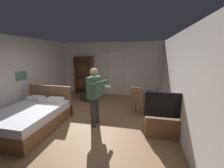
{
  "coord_description": "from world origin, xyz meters",
  "views": [
    {
      "loc": [
        1.53,
        -3.63,
        2.07
      ],
      "look_at": [
        0.7,
        0.31,
        1.2
      ],
      "focal_mm": 22.56,
      "sensor_mm": 36.0,
      "label": 1
    }
  ],
  "objects_px": {
    "bottle_on_table": "(157,92)",
    "tv_flatscreen": "(166,124)",
    "wooden_chair": "(138,100)",
    "suitcase_dark": "(88,97)",
    "laptop": "(151,94)",
    "side_table": "(152,101)",
    "suitcase_small": "(88,93)",
    "bed": "(31,117)",
    "person_blue_shirt": "(95,93)",
    "bookshelf": "(84,74)"
  },
  "relations": [
    {
      "from": "bed",
      "to": "bookshelf",
      "type": "xyz_separation_m",
      "value": [
        0.12,
        3.6,
        0.75
      ]
    },
    {
      "from": "bottle_on_table",
      "to": "suitcase_dark",
      "type": "relative_size",
      "value": 0.5
    },
    {
      "from": "suitcase_dark",
      "to": "suitcase_small",
      "type": "xyz_separation_m",
      "value": [
        -0.22,
        0.55,
        -0.0
      ]
    },
    {
      "from": "wooden_chair",
      "to": "suitcase_dark",
      "type": "height_order",
      "value": "wooden_chair"
    },
    {
      "from": "laptop",
      "to": "bottle_on_table",
      "type": "relative_size",
      "value": 1.29
    },
    {
      "from": "side_table",
      "to": "bottle_on_table",
      "type": "bearing_deg",
      "value": -29.74
    },
    {
      "from": "wooden_chair",
      "to": "person_blue_shirt",
      "type": "distance_m",
      "value": 1.59
    },
    {
      "from": "bottle_on_table",
      "to": "person_blue_shirt",
      "type": "bearing_deg",
      "value": -150.46
    },
    {
      "from": "bottle_on_table",
      "to": "suitcase_dark",
      "type": "xyz_separation_m",
      "value": [
        -2.83,
        0.96,
        -0.64
      ]
    },
    {
      "from": "side_table",
      "to": "suitcase_dark",
      "type": "distance_m",
      "value": 2.85
    },
    {
      "from": "side_table",
      "to": "laptop",
      "type": "relative_size",
      "value": 1.89
    },
    {
      "from": "bookshelf",
      "to": "bottle_on_table",
      "type": "distance_m",
      "value": 4.02
    },
    {
      "from": "wooden_chair",
      "to": "suitcase_small",
      "type": "xyz_separation_m",
      "value": [
        -2.44,
        1.57,
        -0.36
      ]
    },
    {
      "from": "suitcase_dark",
      "to": "suitcase_small",
      "type": "height_order",
      "value": "suitcase_dark"
    },
    {
      "from": "bookshelf",
      "to": "laptop",
      "type": "relative_size",
      "value": 5.23
    },
    {
      "from": "wooden_chair",
      "to": "suitcase_dark",
      "type": "xyz_separation_m",
      "value": [
        -2.21,
        1.02,
        -0.36
      ]
    },
    {
      "from": "laptop",
      "to": "person_blue_shirt",
      "type": "height_order",
      "value": "person_blue_shirt"
    },
    {
      "from": "bookshelf",
      "to": "suitcase_small",
      "type": "height_order",
      "value": "bookshelf"
    },
    {
      "from": "wooden_chair",
      "to": "suitcase_dark",
      "type": "distance_m",
      "value": 2.46
    },
    {
      "from": "laptop",
      "to": "bottle_on_table",
      "type": "height_order",
      "value": "bottle_on_table"
    },
    {
      "from": "bottle_on_table",
      "to": "tv_flatscreen",
      "type": "bearing_deg",
      "value": -83.87
    },
    {
      "from": "bottle_on_table",
      "to": "wooden_chair",
      "type": "xyz_separation_m",
      "value": [
        -0.62,
        -0.06,
        -0.28
      ]
    },
    {
      "from": "bed",
      "to": "person_blue_shirt",
      "type": "distance_m",
      "value": 1.94
    },
    {
      "from": "bed",
      "to": "bottle_on_table",
      "type": "distance_m",
      "value": 3.9
    },
    {
      "from": "laptop",
      "to": "wooden_chair",
      "type": "height_order",
      "value": "wooden_chair"
    },
    {
      "from": "bed",
      "to": "laptop",
      "type": "xyz_separation_m",
      "value": [
        3.37,
        1.56,
        0.45
      ]
    },
    {
      "from": "tv_flatscreen",
      "to": "wooden_chair",
      "type": "bearing_deg",
      "value": 123.19
    },
    {
      "from": "bookshelf",
      "to": "side_table",
      "type": "xyz_separation_m",
      "value": [
        3.29,
        -2.0,
        -0.57
      ]
    },
    {
      "from": "person_blue_shirt",
      "to": "suitcase_dark",
      "type": "relative_size",
      "value": 2.94
    },
    {
      "from": "bookshelf",
      "to": "suitcase_dark",
      "type": "distance_m",
      "value": 1.54
    },
    {
      "from": "bookshelf",
      "to": "bottle_on_table",
      "type": "bearing_deg",
      "value": -31.29
    },
    {
      "from": "laptop",
      "to": "wooden_chair",
      "type": "bearing_deg",
      "value": -167.53
    },
    {
      "from": "tv_flatscreen",
      "to": "bottle_on_table",
      "type": "height_order",
      "value": "tv_flatscreen"
    },
    {
      "from": "bed",
      "to": "bottle_on_table",
      "type": "relative_size",
      "value": 7.15
    },
    {
      "from": "bookshelf",
      "to": "side_table",
      "type": "distance_m",
      "value": 3.89
    },
    {
      "from": "wooden_chair",
      "to": "suitcase_dark",
      "type": "bearing_deg",
      "value": 155.3
    },
    {
      "from": "side_table",
      "to": "laptop",
      "type": "height_order",
      "value": "laptop"
    },
    {
      "from": "side_table",
      "to": "laptop",
      "type": "distance_m",
      "value": 0.28
    },
    {
      "from": "bed",
      "to": "suitcase_dark",
      "type": "relative_size",
      "value": 3.57
    },
    {
      "from": "bookshelf",
      "to": "person_blue_shirt",
      "type": "distance_m",
      "value": 3.5
    },
    {
      "from": "suitcase_dark",
      "to": "suitcase_small",
      "type": "bearing_deg",
      "value": 123.35
    },
    {
      "from": "bottle_on_table",
      "to": "suitcase_dark",
      "type": "bearing_deg",
      "value": 161.32
    },
    {
      "from": "laptop",
      "to": "suitcase_dark",
      "type": "height_order",
      "value": "laptop"
    },
    {
      "from": "suitcase_small",
      "to": "side_table",
      "type": "bearing_deg",
      "value": -40.61
    },
    {
      "from": "bottle_on_table",
      "to": "suitcase_small",
      "type": "bearing_deg",
      "value": 153.68
    },
    {
      "from": "bookshelf",
      "to": "suitcase_small",
      "type": "bearing_deg",
      "value": -57.0
    },
    {
      "from": "laptop",
      "to": "wooden_chair",
      "type": "distance_m",
      "value": 0.5
    },
    {
      "from": "bottle_on_table",
      "to": "laptop",
      "type": "bearing_deg",
      "value": 168.07
    },
    {
      "from": "bottle_on_table",
      "to": "wooden_chair",
      "type": "distance_m",
      "value": 0.68
    },
    {
      "from": "bed",
      "to": "tv_flatscreen",
      "type": "height_order",
      "value": "tv_flatscreen"
    }
  ]
}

